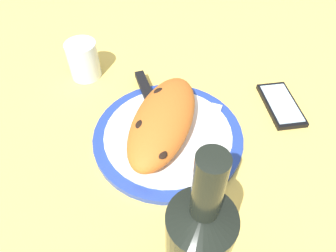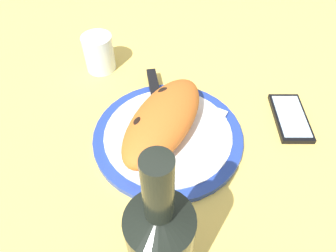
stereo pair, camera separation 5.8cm
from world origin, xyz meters
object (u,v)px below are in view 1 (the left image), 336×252
at_px(calzone, 163,120).
at_px(fork, 208,129).
at_px(knife, 148,96).
at_px(smartphone, 281,105).
at_px(wine_bottle, 196,252).
at_px(water_glass, 84,62).
at_px(plate, 168,136).

bearing_deg(calzone, fork, -71.18).
relative_size(knife, smartphone, 1.40).
bearing_deg(fork, wine_bottle, -174.30).
relative_size(calzone, water_glass, 2.83).
bearing_deg(knife, wine_bottle, -153.02).
bearing_deg(smartphone, fork, 131.17).
bearing_deg(wine_bottle, calzone, 24.28).
bearing_deg(wine_bottle, knife, 26.98).
height_order(plate, smartphone, plate).
bearing_deg(plate, water_glass, 60.21).
relative_size(plate, smartphone, 1.99).
height_order(plate, fork, fork).
relative_size(calzone, wine_bottle, 0.82).
bearing_deg(wine_bottle, water_glass, 41.63).
bearing_deg(water_glass, knife, -106.97).
relative_size(knife, wine_bottle, 0.68).
xyz_separation_m(plate, fork, (0.03, -0.07, 0.01)).
distance_m(calzone, knife, 0.10).
bearing_deg(wine_bottle, fork, 5.70).
xyz_separation_m(fork, smartphone, (0.12, -0.13, -0.01)).
height_order(calzone, wine_bottle, wine_bottle).
xyz_separation_m(plate, smartphone, (0.15, -0.21, -0.00)).
distance_m(fork, smartphone, 0.18).
height_order(knife, water_glass, water_glass).
height_order(calzone, smartphone, calzone).
distance_m(fork, knife, 0.15).
bearing_deg(knife, water_glass, 73.03).
height_order(plate, water_glass, water_glass).
relative_size(fork, wine_bottle, 0.60).
height_order(fork, water_glass, water_glass).
height_order(calzone, water_glass, water_glass).
xyz_separation_m(fork, wine_bottle, (-0.27, -0.03, 0.10)).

